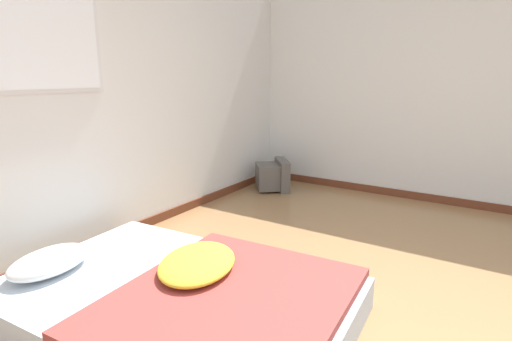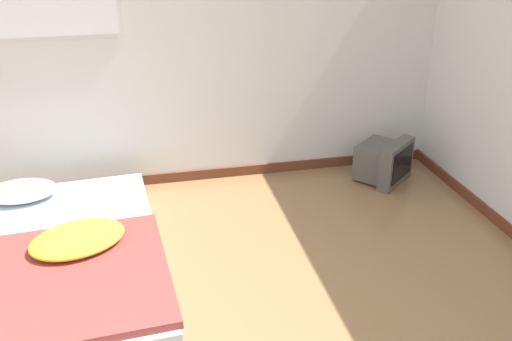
% 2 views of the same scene
% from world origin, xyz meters
% --- Properties ---
extents(wall_back, '(8.37, 0.08, 2.60)m').
position_xyz_m(wall_back, '(-0.00, 2.54, 1.29)').
color(wall_back, silver).
rests_on(wall_back, ground_plane).
extents(mattress_bed, '(1.49, 2.13, 0.35)m').
position_xyz_m(mattress_bed, '(-0.27, 1.23, 0.13)').
color(mattress_bed, silver).
rests_on(mattress_bed, ground_plane).
extents(crt_tv, '(0.57, 0.56, 0.38)m').
position_xyz_m(crt_tv, '(2.45, 2.14, 0.18)').
color(crt_tv, '#56514C').
rests_on(crt_tv, ground_plane).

